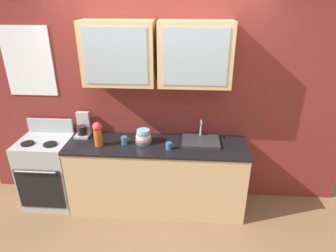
{
  "coord_description": "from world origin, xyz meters",
  "views": [
    {
      "loc": [
        0.33,
        -2.94,
        2.46
      ],
      "look_at": [
        0.13,
        0.0,
        1.12
      ],
      "focal_mm": 30.7,
      "sensor_mm": 36.0,
      "label": 1
    }
  ],
  "objects_px": {
    "vase": "(98,133)",
    "cup_near_bowls": "(124,140)",
    "cup_near_sink": "(169,146)",
    "stove_range": "(49,171)",
    "bowl_stack": "(143,137)",
    "sink_faucet": "(201,141)",
    "coffee_maker": "(83,127)"
  },
  "relations": [
    {
      "from": "stove_range",
      "to": "bowl_stack",
      "type": "distance_m",
      "value": 1.31
    },
    {
      "from": "cup_near_sink",
      "to": "cup_near_bowls",
      "type": "relative_size",
      "value": 0.88
    },
    {
      "from": "cup_near_bowls",
      "to": "coffee_maker",
      "type": "height_order",
      "value": "coffee_maker"
    },
    {
      "from": "bowl_stack",
      "to": "cup_near_bowls",
      "type": "bearing_deg",
      "value": -168.73
    },
    {
      "from": "stove_range",
      "to": "coffee_maker",
      "type": "xyz_separation_m",
      "value": [
        0.44,
        0.19,
        0.54
      ]
    },
    {
      "from": "vase",
      "to": "stove_range",
      "type": "bearing_deg",
      "value": 174.39
    },
    {
      "from": "cup_near_bowls",
      "to": "vase",
      "type": "bearing_deg",
      "value": -167.4
    },
    {
      "from": "stove_range",
      "to": "cup_near_sink",
      "type": "distance_m",
      "value": 1.59
    },
    {
      "from": "vase",
      "to": "cup_near_bowls",
      "type": "relative_size",
      "value": 2.59
    },
    {
      "from": "stove_range",
      "to": "coffee_maker",
      "type": "bearing_deg",
      "value": 23.35
    },
    {
      "from": "stove_range",
      "to": "cup_near_sink",
      "type": "height_order",
      "value": "stove_range"
    },
    {
      "from": "stove_range",
      "to": "bowl_stack",
      "type": "bearing_deg",
      "value": 1.81
    },
    {
      "from": "vase",
      "to": "coffee_maker",
      "type": "distance_m",
      "value": 0.37
    },
    {
      "from": "stove_range",
      "to": "bowl_stack",
      "type": "height_order",
      "value": "stove_range"
    },
    {
      "from": "cup_near_sink",
      "to": "coffee_maker",
      "type": "distance_m",
      "value": 1.12
    },
    {
      "from": "sink_faucet",
      "to": "cup_near_sink",
      "type": "bearing_deg",
      "value": -152.97
    },
    {
      "from": "cup_near_sink",
      "to": "coffee_maker",
      "type": "bearing_deg",
      "value": 165.14
    },
    {
      "from": "bowl_stack",
      "to": "cup_near_sink",
      "type": "distance_m",
      "value": 0.34
    },
    {
      "from": "cup_near_sink",
      "to": "vase",
      "type": "bearing_deg",
      "value": 178.12
    },
    {
      "from": "vase",
      "to": "bowl_stack",
      "type": "bearing_deg",
      "value": 12.03
    },
    {
      "from": "stove_range",
      "to": "sink_faucet",
      "type": "xyz_separation_m",
      "value": [
        1.88,
        0.09,
        0.45
      ]
    },
    {
      "from": "bowl_stack",
      "to": "cup_near_bowls",
      "type": "relative_size",
      "value": 1.74
    },
    {
      "from": "cup_near_sink",
      "to": "bowl_stack",
      "type": "bearing_deg",
      "value": 156.47
    },
    {
      "from": "sink_faucet",
      "to": "vase",
      "type": "distance_m",
      "value": 1.2
    },
    {
      "from": "cup_near_bowls",
      "to": "coffee_maker",
      "type": "relative_size",
      "value": 0.39
    },
    {
      "from": "cup_near_sink",
      "to": "cup_near_bowls",
      "type": "height_order",
      "value": "cup_near_bowls"
    },
    {
      "from": "sink_faucet",
      "to": "bowl_stack",
      "type": "bearing_deg",
      "value": -175.57
    },
    {
      "from": "cup_near_sink",
      "to": "cup_near_bowls",
      "type": "xyz_separation_m",
      "value": [
        -0.53,
        0.09,
        0.01
      ]
    },
    {
      "from": "sink_faucet",
      "to": "cup_near_sink",
      "type": "relative_size",
      "value": 4.41
    },
    {
      "from": "stove_range",
      "to": "vase",
      "type": "height_order",
      "value": "vase"
    },
    {
      "from": "stove_range",
      "to": "coffee_maker",
      "type": "relative_size",
      "value": 3.66
    },
    {
      "from": "sink_faucet",
      "to": "cup_near_sink",
      "type": "distance_m",
      "value": 0.41
    }
  ]
}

